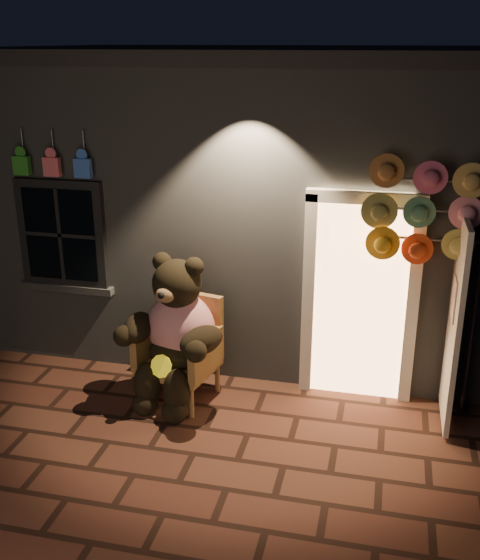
% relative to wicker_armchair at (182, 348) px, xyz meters
% --- Properties ---
extents(ground, '(60.00, 60.00, 0.00)m').
position_rel_wicker_armchair_xyz_m(ground, '(0.41, -1.02, -0.54)').
color(ground, '#502C1E').
rests_on(ground, ground).
extents(shop_building, '(7.30, 5.95, 3.51)m').
position_rel_wicker_armchair_xyz_m(shop_building, '(0.41, 2.96, 1.20)').
color(shop_building, slate).
rests_on(shop_building, ground).
extents(wicker_armchair, '(0.86, 0.81, 1.08)m').
position_rel_wicker_armchair_xyz_m(wicker_armchair, '(0.00, 0.00, 0.00)').
color(wicker_armchair, '#A4733F').
rests_on(wicker_armchair, ground).
extents(teddy_bear, '(1.14, 0.99, 1.60)m').
position_rel_wicker_armchair_xyz_m(teddy_bear, '(-0.02, -0.14, 0.23)').
color(teddy_bear, '#B2131C').
rests_on(teddy_bear, ground).
extents(hat_rack, '(1.44, 0.22, 2.55)m').
position_rel_wicker_armchair_xyz_m(hat_rack, '(2.49, 0.25, 1.49)').
color(hat_rack, '#59595E').
rests_on(hat_rack, ground).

